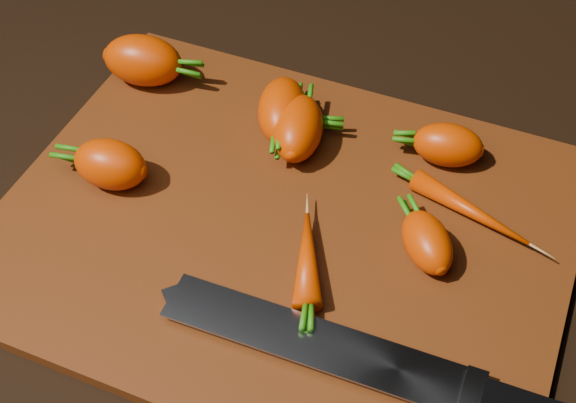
% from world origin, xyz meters
% --- Properties ---
extents(ground, '(2.00, 2.00, 0.01)m').
position_xyz_m(ground, '(0.00, 0.00, -0.01)').
color(ground, black).
extents(cutting_board, '(0.50, 0.40, 0.01)m').
position_xyz_m(cutting_board, '(0.00, 0.00, 0.01)').
color(cutting_board, '#6B2D0D').
rests_on(cutting_board, ground).
extents(carrot_0, '(0.09, 0.06, 0.05)m').
position_xyz_m(carrot_0, '(-0.21, 0.13, 0.04)').
color(carrot_0, '#CF3600').
rests_on(carrot_0, cutting_board).
extents(carrot_1, '(0.07, 0.05, 0.05)m').
position_xyz_m(carrot_1, '(-0.17, -0.01, 0.04)').
color(carrot_1, '#CF3600').
rests_on(carrot_1, cutting_board).
extents(carrot_2, '(0.07, 0.09, 0.05)m').
position_xyz_m(carrot_2, '(-0.05, 0.11, 0.04)').
color(carrot_2, '#CF3600').
rests_on(carrot_2, cutting_board).
extents(carrot_3, '(0.07, 0.09, 0.05)m').
position_xyz_m(carrot_3, '(-0.03, 0.10, 0.04)').
color(carrot_3, '#CF3600').
rests_on(carrot_3, cutting_board).
extents(carrot_4, '(0.07, 0.05, 0.04)m').
position_xyz_m(carrot_4, '(0.11, 0.13, 0.03)').
color(carrot_4, '#CF3600').
rests_on(carrot_4, cutting_board).
extents(carrot_5, '(0.06, 0.05, 0.04)m').
position_xyz_m(carrot_5, '(-0.04, 0.11, 0.03)').
color(carrot_5, '#CF3600').
rests_on(carrot_5, cutting_board).
extents(carrot_6, '(0.07, 0.07, 0.04)m').
position_xyz_m(carrot_6, '(0.13, 0.01, 0.03)').
color(carrot_6, '#CF3600').
rests_on(carrot_6, cutting_board).
extents(carrot_7, '(0.12, 0.06, 0.02)m').
position_xyz_m(carrot_7, '(0.15, 0.07, 0.02)').
color(carrot_7, '#CF3600').
rests_on(carrot_7, cutting_board).
extents(carrot_8, '(0.06, 0.10, 0.03)m').
position_xyz_m(carrot_8, '(0.04, -0.04, 0.02)').
color(carrot_8, '#CF3600').
rests_on(carrot_8, cutting_board).
extents(knife, '(0.39, 0.05, 0.02)m').
position_xyz_m(knife, '(0.09, -0.11, 0.02)').
color(knife, gray).
rests_on(knife, cutting_board).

